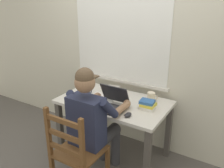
{
  "coord_description": "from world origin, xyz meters",
  "views": [
    {
      "loc": [
        1.27,
        -2.11,
        1.86
      ],
      "look_at": [
        0.01,
        -0.05,
        0.95
      ],
      "focal_mm": 38.14,
      "sensor_mm": 36.0,
      "label": 1
    }
  ],
  "objects": [
    {
      "name": "wooden_chair",
      "position": [
        0.02,
        -0.72,
        0.47
      ],
      "size": [
        0.42,
        0.42,
        0.96
      ],
      "color": "brown",
      "rests_on": "ground"
    },
    {
      "name": "ground_plane",
      "position": [
        0.0,
        0.0,
        0.0
      ],
      "size": [
        8.0,
        8.0,
        0.0
      ],
      "primitive_type": "plane",
      "color": "#56514C"
    },
    {
      "name": "book_stack_main",
      "position": [
        -0.1,
        0.15,
        0.78
      ],
      "size": [
        0.17,
        0.13,
        0.11
      ],
      "color": "gray",
      "rests_on": "desk"
    },
    {
      "name": "seated_person",
      "position": [
        0.02,
        -0.44,
        0.7
      ],
      "size": [
        0.5,
        0.6,
        1.26
      ],
      "color": "#232842",
      "rests_on": "ground"
    },
    {
      "name": "book_stack_side",
      "position": [
        0.41,
        0.01,
        0.77
      ],
      "size": [
        0.18,
        0.14,
        0.09
      ],
      "color": "white",
      "rests_on": "desk"
    },
    {
      "name": "paper_pile_back_corner",
      "position": [
        -0.19,
        0.03,
        0.73
      ],
      "size": [
        0.23,
        0.16,
        0.01
      ],
      "primitive_type": "cube",
      "rotation": [
        0.0,
        0.0,
        -0.0
      ],
      "color": "white",
      "rests_on": "desk"
    },
    {
      "name": "back_wall",
      "position": [
        -0.0,
        0.44,
        1.3
      ],
      "size": [
        6.0,
        0.08,
        2.6
      ],
      "color": "beige",
      "rests_on": "ground"
    },
    {
      "name": "laptop",
      "position": [
        0.05,
        -0.15,
        0.78
      ],
      "size": [
        0.33,
        0.32,
        0.22
      ],
      "color": "#232328",
      "rests_on": "desk"
    },
    {
      "name": "coffee_mug_white",
      "position": [
        0.36,
        0.22,
        0.78
      ],
      "size": [
        0.13,
        0.09,
        0.1
      ],
      "color": "beige",
      "rests_on": "desk"
    },
    {
      "name": "computer_mouse",
      "position": [
        0.31,
        -0.25,
        0.74
      ],
      "size": [
        0.06,
        0.1,
        0.03
      ],
      "primitive_type": "ellipsoid",
      "color": "#232328",
      "rests_on": "desk"
    },
    {
      "name": "paper_pile_side",
      "position": [
        -0.09,
        -0.21,
        0.73
      ],
      "size": [
        0.21,
        0.17,
        0.01
      ],
      "primitive_type": "cube",
      "rotation": [
        0.0,
        0.0,
        0.15
      ],
      "color": "silver",
      "rests_on": "desk"
    },
    {
      "name": "coffee_mug_dark",
      "position": [
        -0.37,
        -0.02,
        0.78
      ],
      "size": [
        0.11,
        0.08,
        0.1
      ],
      "color": "#2D384C",
      "rests_on": "desk"
    },
    {
      "name": "desk",
      "position": [
        0.0,
        0.0,
        0.62
      ],
      "size": [
        1.24,
        0.72,
        0.73
      ],
      "color": "beige",
      "rests_on": "ground"
    },
    {
      "name": "paper_pile_near_laptop",
      "position": [
        -0.08,
        -0.13,
        0.73
      ],
      "size": [
        0.29,
        0.26,
        0.02
      ],
      "primitive_type": "cube",
      "rotation": [
        0.0,
        0.0,
        0.39
      ],
      "color": "white",
      "rests_on": "desk"
    }
  ]
}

